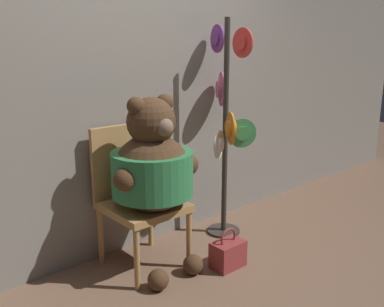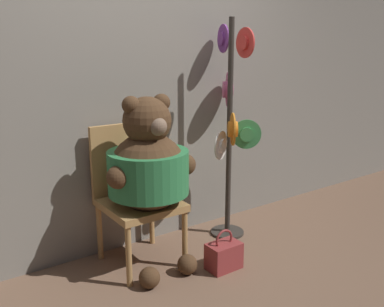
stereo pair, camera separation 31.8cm
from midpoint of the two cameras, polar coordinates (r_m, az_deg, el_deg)
ground_plane at (r=3.06m, az=3.12°, el=-16.21°), size 14.00×14.00×0.00m
wall_back at (r=3.27m, az=-4.90°, el=9.41°), size 8.00×0.10×2.56m
chair at (r=3.10m, az=-4.85°, el=-4.98°), size 0.50×0.53×1.00m
teddy_bear at (r=2.91m, az=-2.70°, el=-1.88°), size 0.67×0.60×1.24m
hat_display_rack at (r=3.43m, az=7.84°, el=4.06°), size 0.48×0.56×1.76m
handbag_on_ground at (r=3.14m, az=7.24°, el=-13.38°), size 0.24×0.16×0.30m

